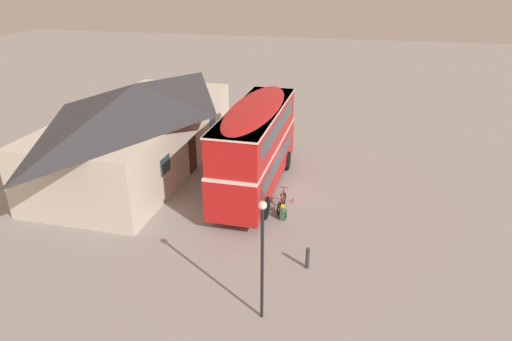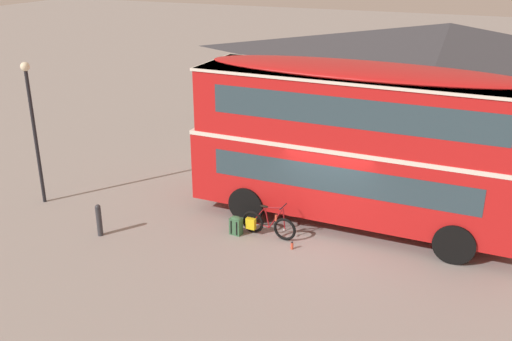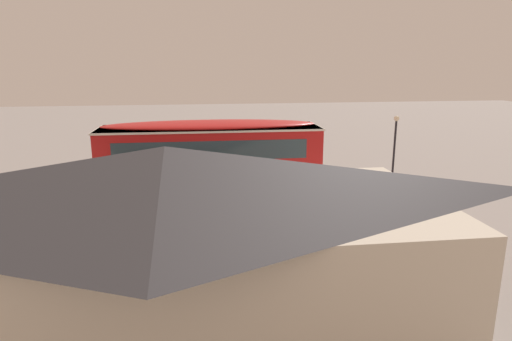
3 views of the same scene
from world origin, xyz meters
name	(u,v)px [view 3 (image 3 of 3)]	position (x,y,z in m)	size (l,w,h in m)	color
ground_plane	(222,217)	(0.00, 0.00, 0.00)	(120.00, 120.00, 0.00)	gray
double_decker_bus	(211,170)	(0.54, 1.21, 2.64)	(9.67, 2.77, 4.79)	black
touring_bicycle	(253,204)	(-1.56, -0.60, 0.37)	(1.69, 0.46, 1.04)	black
backpack_on_ground	(269,204)	(-2.41, -0.82, 0.29)	(0.36, 0.33, 0.56)	#386642
water_bottle_red_squeeze	(233,207)	(-0.62, -1.03, 0.10)	(0.07, 0.07, 0.22)	#D84C33
pub_building	(169,238)	(2.00, 8.62, 2.60)	(15.28, 7.12, 5.10)	beige
street_lamp	(394,149)	(-9.10, -1.23, 2.82)	(0.28, 0.28, 4.56)	black
kerb_bollard	(328,188)	(-5.97, -2.43, 0.50)	(0.16, 0.16, 0.97)	#333338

